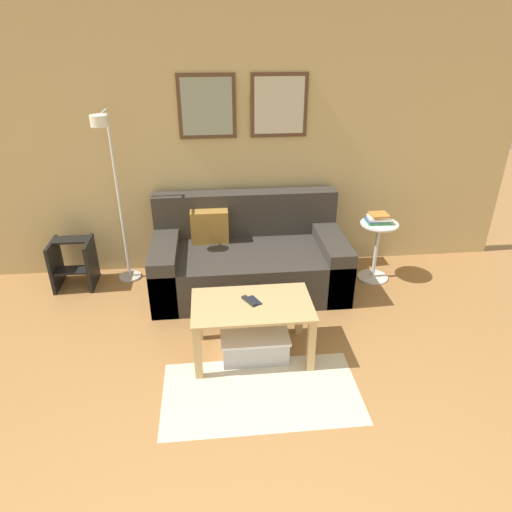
{
  "coord_description": "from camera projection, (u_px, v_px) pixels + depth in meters",
  "views": [
    {
      "loc": [
        -0.28,
        -0.83,
        2.34
      ],
      "look_at": [
        0.02,
        2.06,
        0.85
      ],
      "focal_mm": 32.0,
      "sensor_mm": 36.0,
      "label": 1
    }
  ],
  "objects": [
    {
      "name": "wall_back",
      "position": [
        238.0,
        145.0,
        4.41
      ],
      "size": [
        5.6,
        0.09,
        2.55
      ],
      "color": "tan",
      "rests_on": "ground_plane"
    },
    {
      "name": "area_rug",
      "position": [
        261.0,
        393.0,
        3.23
      ],
      "size": [
        1.39,
        0.74,
        0.01
      ],
      "primitive_type": "cube",
      "color": "beige",
      "rests_on": "ground_plane"
    },
    {
      "name": "couch",
      "position": [
        248.0,
        259.0,
        4.43
      ],
      "size": [
        1.81,
        0.95,
        0.86
      ],
      "color": "#38332D",
      "rests_on": "ground_plane"
    },
    {
      "name": "coffee_table",
      "position": [
        252.0,
        314.0,
        3.45
      ],
      "size": [
        0.91,
        0.54,
        0.47
      ],
      "color": "tan",
      "rests_on": "ground_plane"
    },
    {
      "name": "storage_bin",
      "position": [
        254.0,
        340.0,
        3.59
      ],
      "size": [
        0.52,
        0.43,
        0.22
      ],
      "color": "#B2B2B7",
      "rests_on": "ground_plane"
    },
    {
      "name": "floor_lamp",
      "position": [
        114.0,
        187.0,
        4.11
      ],
      "size": [
        0.22,
        0.51,
        1.68
      ],
      "color": "silver",
      "rests_on": "ground_plane"
    },
    {
      "name": "side_table",
      "position": [
        377.0,
        246.0,
        4.53
      ],
      "size": [
        0.37,
        0.37,
        0.61
      ],
      "color": "white",
      "rests_on": "ground_plane"
    },
    {
      "name": "book_stack",
      "position": [
        379.0,
        218.0,
        4.41
      ],
      "size": [
        0.24,
        0.18,
        0.09
      ],
      "color": "#387F4C",
      "rests_on": "side_table"
    },
    {
      "name": "remote_control",
      "position": [
        249.0,
        301.0,
        3.42
      ],
      "size": [
        0.11,
        0.15,
        0.02
      ],
      "primitive_type": "cube",
      "rotation": [
        0.0,
        0.0,
        0.52
      ],
      "color": "#232328",
      "rests_on": "coffee_table"
    },
    {
      "name": "cell_phone",
      "position": [
        254.0,
        301.0,
        3.44
      ],
      "size": [
        0.12,
        0.15,
        0.01
      ],
      "primitive_type": "cube",
      "rotation": [
        0.0,
        0.0,
        0.44
      ],
      "color": "#1E2338",
      "rests_on": "coffee_table"
    },
    {
      "name": "step_stool",
      "position": [
        73.0,
        262.0,
        4.45
      ],
      "size": [
        0.37,
        0.37,
        0.48
      ],
      "color": "black",
      "rests_on": "ground_plane"
    }
  ]
}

